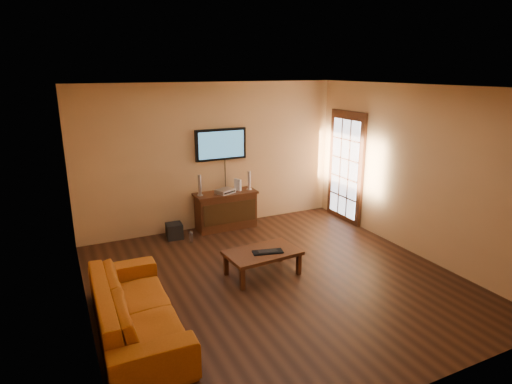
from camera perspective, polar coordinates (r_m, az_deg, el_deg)
ground_plane at (r=6.27m, az=2.60°, el=-11.64°), size 5.00×5.00×0.00m
room_walls at (r=6.23m, az=0.07°, el=4.71°), size 5.00×5.00×5.00m
french_door at (r=8.54m, az=11.87°, el=3.11°), size 0.07×1.02×2.22m
media_console at (r=8.09m, az=-4.03°, el=-2.42°), size 1.18×0.45×0.70m
television at (r=7.96m, az=-4.71°, el=6.34°), size 0.98×0.08×0.58m
coffee_table at (r=6.29m, az=0.87°, el=-8.29°), size 1.10×0.70×0.37m
sofa at (r=5.13m, az=-15.79°, el=-13.66°), size 0.66×2.17×0.85m
speaker_left at (r=7.79m, az=-7.51°, el=0.78°), size 0.11×0.11×0.39m
speaker_right at (r=8.12m, az=-0.93°, el=1.47°), size 0.10×0.10×0.36m
av_receiver at (r=7.94m, az=-4.13°, el=0.12°), size 0.40×0.35×0.08m
game_console at (r=8.08m, az=-2.45°, el=0.97°), size 0.10×0.16×0.22m
subwoofer at (r=7.79m, az=-10.84°, el=-5.12°), size 0.29×0.29×0.27m
bottle at (r=7.59m, az=-8.67°, el=-5.92°), size 0.07×0.07×0.21m
keyboard at (r=6.22m, az=1.57°, el=-7.97°), size 0.46×0.26×0.03m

